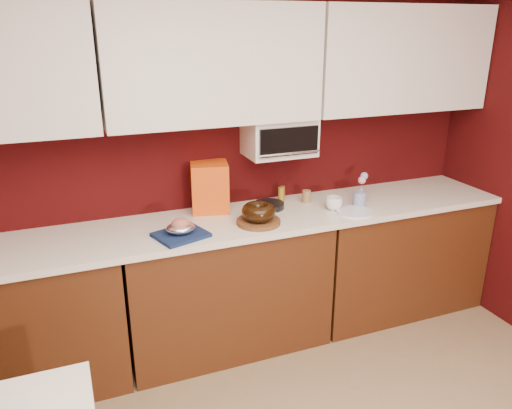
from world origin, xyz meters
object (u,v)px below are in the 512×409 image
Objects in this scene: foil_ham_nest at (180,228)px; pandoro_box at (210,187)px; bundt_cake at (259,212)px; toaster_oven at (279,136)px; blue_jar at (359,199)px; coffee_mug at (334,202)px; flower_vase at (361,193)px.

pandoro_box reaches higher than foil_ham_nest.
bundt_cake is at bearing -45.84° from pandoro_box.
pandoro_box is (-0.47, 0.05, -0.31)m from toaster_oven.
pandoro_box reaches higher than blue_jar.
toaster_oven is 2.12× the size of bundt_cake.
pandoro_box is at bearing 173.55° from toaster_oven.
pandoro_box is (-0.21, 0.34, 0.08)m from bundt_cake.
toaster_oven is 4.21× the size of coffee_mug.
pandoro_box is at bearing 121.57° from bundt_cake.
coffee_mug is 0.19m from blue_jar.
coffee_mug is 0.29m from flower_vase.
toaster_oven reaches higher than foil_ham_nest.
foil_ham_nest is at bearing -176.28° from coffee_mug.
pandoro_box is at bearing 169.41° from flower_vase.
bundt_cake is at bearing -170.06° from flower_vase.
foil_ham_nest is at bearing -157.80° from toaster_oven.
pandoro_box is at bearing 51.57° from foil_ham_nest.
foil_ham_nest is 1.35m from flower_vase.
coffee_mug reaches higher than blue_jar.
toaster_oven is at bearing 153.56° from blue_jar.
flower_vase is (1.34, 0.17, -0.00)m from foil_ham_nest.
foil_ham_nest is 1.07m from coffee_mug.
flower_vase is (0.27, 0.10, -0.00)m from coffee_mug.
coffee_mug is (0.56, 0.05, -0.03)m from bundt_cake.
blue_jar is 0.96× the size of flower_vase.
toaster_oven is at bearing 6.14° from pandoro_box.
pandoro_box is 3.22× the size of blue_jar.
toaster_oven is 0.70m from blue_jar.
pandoro_box is 3.08× the size of flower_vase.
toaster_oven is 2.66× the size of foil_ham_nest.
bundt_cake is 0.76m from blue_jar.
flower_vase is (0.84, 0.15, -0.03)m from bundt_cake.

